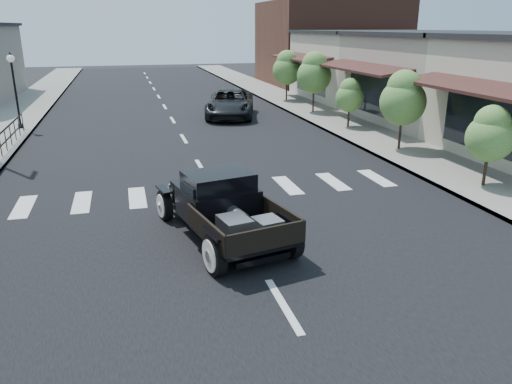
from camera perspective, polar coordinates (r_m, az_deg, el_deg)
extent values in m
plane|color=black|center=(12.11, -1.23, -5.77)|extent=(120.00, 120.00, 0.00)
cube|color=black|center=(26.34, -9.06, 7.36)|extent=(14.00, 80.00, 0.02)
cube|color=gray|center=(28.45, 8.38, 8.34)|extent=(3.00, 80.00, 0.15)
cube|color=#ACA190|center=(29.67, 22.05, 11.88)|extent=(10.00, 9.00, 4.50)
cube|color=beige|center=(37.26, 13.72, 13.74)|extent=(10.00, 9.00, 4.50)
cube|color=brown|center=(46.43, 8.39, 16.43)|extent=(11.00, 10.00, 7.00)
imported|color=black|center=(28.87, -2.97, 10.04)|extent=(3.90, 5.97, 1.53)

